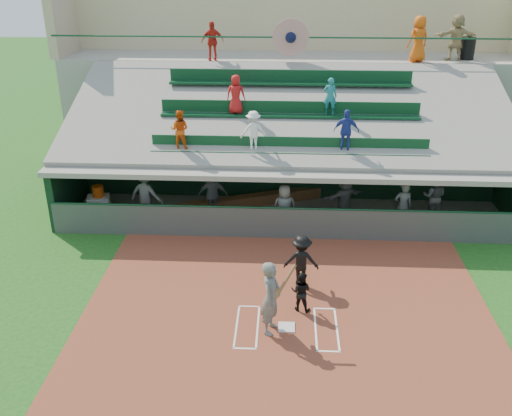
# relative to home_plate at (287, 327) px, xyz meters

# --- Properties ---
(ground) EXTENTS (100.00, 100.00, 0.00)m
(ground) POSITION_rel_home_plate_xyz_m (0.00, 0.00, -0.04)
(ground) COLOR #1B4F16
(ground) RESTS_ON ground
(dirt_slab) EXTENTS (11.00, 9.00, 0.02)m
(dirt_slab) POSITION_rel_home_plate_xyz_m (0.00, 0.50, -0.03)
(dirt_slab) COLOR brown
(dirt_slab) RESTS_ON ground
(home_plate) EXTENTS (0.43, 0.43, 0.03)m
(home_plate) POSITION_rel_home_plate_xyz_m (0.00, 0.00, 0.00)
(home_plate) COLOR silver
(home_plate) RESTS_ON dirt_slab
(batters_box_chalk) EXTENTS (2.65, 1.85, 0.01)m
(batters_box_chalk) POSITION_rel_home_plate_xyz_m (0.00, 0.00, -0.01)
(batters_box_chalk) COLOR white
(batters_box_chalk) RESTS_ON dirt_slab
(dugout_floor) EXTENTS (16.00, 3.50, 0.04)m
(dugout_floor) POSITION_rel_home_plate_xyz_m (0.00, 6.75, -0.02)
(dugout_floor) COLOR gray
(dugout_floor) RESTS_ON ground
(concourse_slab) EXTENTS (20.00, 3.00, 4.60)m
(concourse_slab) POSITION_rel_home_plate_xyz_m (0.00, 13.50, 2.26)
(concourse_slab) COLOR gray
(concourse_slab) RESTS_ON ground
(grandstand) EXTENTS (20.40, 10.40, 7.80)m
(grandstand) POSITION_rel_home_plate_xyz_m (-0.01, 10.51, 2.23)
(grandstand) COLOR #474C47
(grandstand) RESTS_ON ground
(batter_at_plate) EXTENTS (0.95, 0.83, 1.99)m
(batter_at_plate) POSITION_rel_home_plate_xyz_m (-0.41, -0.13, 0.99)
(batter_at_plate) COLOR #555752
(batter_at_plate) RESTS_ON dirt_slab
(catcher) EXTENTS (0.64, 0.55, 1.14)m
(catcher) POSITION_rel_home_plate_xyz_m (0.37, 0.84, 0.56)
(catcher) COLOR black
(catcher) RESTS_ON dirt_slab
(home_umpire) EXTENTS (1.04, 0.63, 1.57)m
(home_umpire) POSITION_rel_home_plate_xyz_m (0.40, 2.14, 0.77)
(home_umpire) COLOR black
(home_umpire) RESTS_ON dirt_slab
(dugout_bench) EXTENTS (12.91, 5.50, 0.41)m
(dugout_bench) POSITION_rel_home_plate_xyz_m (-0.02, 8.07, 0.21)
(dugout_bench) COLOR brown
(dugout_bench) RESTS_ON dugout_floor
(white_table) EXTENTS (0.90, 0.75, 0.69)m
(white_table) POSITION_rel_home_plate_xyz_m (-6.90, 6.53, 0.35)
(white_table) COLOR white
(white_table) RESTS_ON dugout_floor
(water_cooler) EXTENTS (0.41, 0.41, 0.41)m
(water_cooler) POSITION_rel_home_plate_xyz_m (-6.87, 6.54, 0.89)
(water_cooler) COLOR #DF4E0D
(water_cooler) RESTS_ON white_table
(dugout_player_a) EXTENTS (1.43, 1.08, 1.96)m
(dugout_player_a) POSITION_rel_home_plate_xyz_m (-5.02, 6.20, 0.99)
(dugout_player_a) COLOR #61645E
(dugout_player_a) RESTS_ON dugout_floor
(dugout_player_b) EXTENTS (1.07, 0.50, 1.78)m
(dugout_player_b) POSITION_rel_home_plate_xyz_m (-2.67, 6.41, 0.89)
(dugout_player_b) COLOR #565954
(dugout_player_b) RESTS_ON dugout_floor
(dugout_player_c) EXTENTS (0.89, 0.64, 1.69)m
(dugout_player_c) POSITION_rel_home_plate_xyz_m (-0.11, 5.54, 0.85)
(dugout_player_c) COLOR #575B55
(dugout_player_c) RESTS_ON dugout_floor
(dugout_player_d) EXTENTS (1.63, 1.22, 1.71)m
(dugout_player_d) POSITION_rel_home_plate_xyz_m (2.00, 6.45, 0.86)
(dugout_player_d) COLOR #555753
(dugout_player_d) RESTS_ON dugout_floor
(dugout_player_e) EXTENTS (0.63, 0.42, 1.69)m
(dugout_player_e) POSITION_rel_home_plate_xyz_m (3.95, 5.90, 0.85)
(dugout_player_e) COLOR #545652
(dugout_player_e) RESTS_ON dugout_floor
(dugout_player_f) EXTENTS (0.97, 0.85, 1.67)m
(dugout_player_f) POSITION_rel_home_plate_xyz_m (5.22, 6.80, 0.84)
(dugout_player_f) COLOR slate
(dugout_player_f) RESTS_ON dugout_floor
(trash_bin) EXTENTS (0.61, 0.61, 0.92)m
(trash_bin) POSITION_rel_home_plate_xyz_m (7.50, 13.05, 5.02)
(trash_bin) COLOR black
(trash_bin) RESTS_ON concourse_slab
(concourse_staff_a) EXTENTS (1.00, 0.63, 1.59)m
(concourse_staff_a) POSITION_rel_home_plate_xyz_m (-3.24, 12.17, 5.36)
(concourse_staff_a) COLOR red
(concourse_staff_a) RESTS_ON concourse_slab
(concourse_staff_b) EXTENTS (1.06, 0.91, 1.85)m
(concourse_staff_b) POSITION_rel_home_plate_xyz_m (5.26, 12.37, 5.49)
(concourse_staff_b) COLOR #D54F0C
(concourse_staff_b) RESTS_ON concourse_slab
(concourse_staff_c) EXTENTS (1.78, 0.68, 1.88)m
(concourse_staff_c) POSITION_rel_home_plate_xyz_m (6.89, 12.78, 5.51)
(concourse_staff_c) COLOR tan
(concourse_staff_c) RESTS_ON concourse_slab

